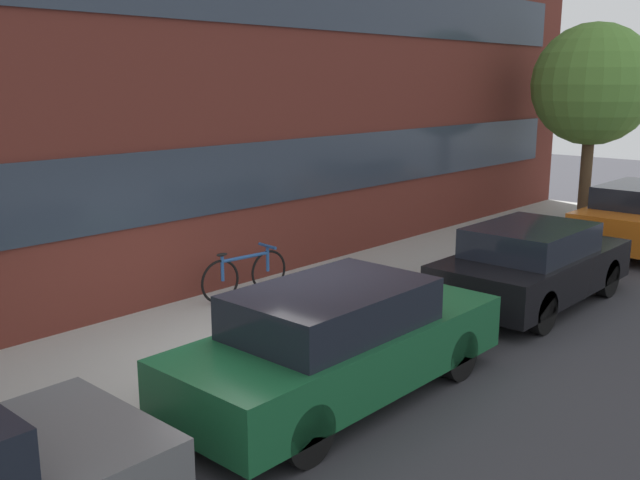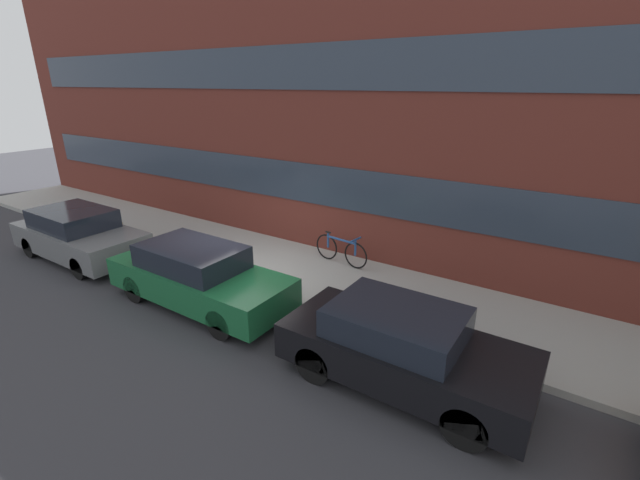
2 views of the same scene
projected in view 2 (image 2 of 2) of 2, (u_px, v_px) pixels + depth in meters
ground_plane at (236, 287)px, 10.32m from camera, size 56.00×56.00×0.00m
sidewalk_strip at (275, 264)px, 11.45m from camera, size 28.00×2.96×0.15m
rowhouse_facade at (315, 85)px, 11.38m from camera, size 28.00×1.02×9.09m
parked_car_grey at (79, 235)px, 11.80m from camera, size 4.14×1.72×1.38m
parked_car_green at (198, 276)px, 9.29m from camera, size 4.32×1.61×1.36m
parked_car_black at (402, 347)px, 6.82m from camera, size 3.94×1.69×1.32m
fire_hydrant at (117, 222)px, 13.30m from camera, size 0.49×0.27×0.78m
bicycle at (341, 249)px, 11.15m from camera, size 1.65×0.44×0.80m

